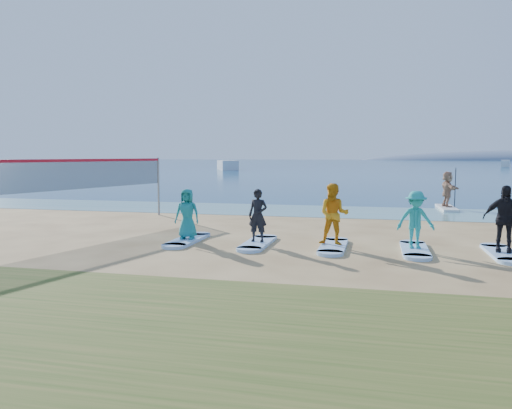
% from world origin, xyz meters
% --- Properties ---
extents(ground, '(600.00, 600.00, 0.00)m').
position_xyz_m(ground, '(0.00, 0.00, 0.00)').
color(ground, tan).
rests_on(ground, ground).
extents(shallow_water, '(600.00, 600.00, 0.00)m').
position_xyz_m(shallow_water, '(0.00, 10.50, 0.01)').
color(shallow_water, teal).
rests_on(shallow_water, ground).
extents(ocean, '(600.00, 600.00, 0.00)m').
position_xyz_m(ocean, '(0.00, 160.00, 0.01)').
color(ocean, navy).
rests_on(ocean, ground).
extents(volleyball_net, '(2.25, 8.83, 2.50)m').
position_xyz_m(volleyball_net, '(-7.83, 2.98, 1.90)').
color(volleyball_net, gray).
rests_on(volleyball_net, ground).
extents(paddleboard, '(0.78, 3.02, 0.12)m').
position_xyz_m(paddleboard, '(5.82, 12.85, 0.06)').
color(paddleboard, silver).
rests_on(paddleboard, ground).
extents(paddleboarder, '(0.90, 1.67, 1.72)m').
position_xyz_m(paddleboarder, '(5.82, 12.85, 0.98)').
color(paddleboarder, tan).
rests_on(paddleboarder, paddleboard).
extents(boat_offshore_a, '(6.32, 9.41, 1.72)m').
position_xyz_m(boat_offshore_a, '(-24.23, 74.93, 0.00)').
color(boat_offshore_a, silver).
rests_on(boat_offshore_a, ground).
extents(boat_offshore_b, '(3.26, 6.78, 1.57)m').
position_xyz_m(boat_offshore_b, '(31.06, 112.55, 0.00)').
color(boat_offshore_b, silver).
rests_on(boat_offshore_b, ground).
extents(surfboard_0, '(0.70, 2.20, 0.09)m').
position_xyz_m(surfboard_0, '(-3.02, 1.25, 0.04)').
color(surfboard_0, '#A4CFFE').
rests_on(surfboard_0, ground).
extents(student_0, '(0.78, 0.54, 1.51)m').
position_xyz_m(student_0, '(-3.02, 1.25, 0.85)').
color(student_0, '#1A7F80').
rests_on(student_0, surfboard_0).
extents(surfboard_1, '(0.70, 2.20, 0.09)m').
position_xyz_m(surfboard_1, '(-0.83, 1.25, 0.04)').
color(surfboard_1, '#A4CFFE').
rests_on(surfboard_1, ground).
extents(student_1, '(0.59, 0.41, 1.54)m').
position_xyz_m(student_1, '(-0.83, 1.25, 0.86)').
color(student_1, black).
rests_on(student_1, surfboard_1).
extents(surfboard_2, '(0.70, 2.20, 0.09)m').
position_xyz_m(surfboard_2, '(1.36, 1.25, 0.04)').
color(surfboard_2, '#A4CFFE').
rests_on(surfboard_2, ground).
extents(student_2, '(0.86, 0.68, 1.73)m').
position_xyz_m(student_2, '(1.36, 1.25, 0.95)').
color(student_2, orange).
rests_on(student_2, surfboard_2).
extents(surfboard_3, '(0.70, 2.20, 0.09)m').
position_xyz_m(surfboard_3, '(3.55, 1.25, 0.04)').
color(surfboard_3, '#A4CFFE').
rests_on(surfboard_3, ground).
extents(student_3, '(1.10, 0.77, 1.56)m').
position_xyz_m(student_3, '(3.55, 1.25, 0.87)').
color(student_3, teal).
rests_on(student_3, surfboard_3).
extents(surfboard_4, '(0.70, 2.20, 0.09)m').
position_xyz_m(surfboard_4, '(5.74, 1.25, 0.04)').
color(surfboard_4, '#A4CFFE').
rests_on(surfboard_4, ground).
extents(student_4, '(1.07, 0.57, 1.74)m').
position_xyz_m(student_4, '(5.74, 1.25, 0.96)').
color(student_4, black).
rests_on(student_4, surfboard_4).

